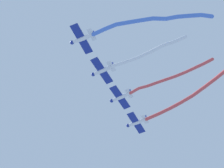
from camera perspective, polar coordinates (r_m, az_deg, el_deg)
name	(u,v)px	position (r m, az deg, el deg)	size (l,w,h in m)	color
airplane_lead	(136,122)	(91.40, 3.83, -6.00)	(5.76, 7.63, 1.88)	silver
smoke_trail_lead	(186,98)	(87.26, 11.48, -2.10)	(21.11, 10.70, 1.47)	#DB4C4C
airplane_left_wing	(120,97)	(86.16, 1.30, -2.06)	(5.80, 7.64, 1.88)	silver
smoke_trail_left_wing	(170,77)	(82.30, 9.01, 1.02)	(20.03, 5.85, 2.48)	#DB4C4C
airplane_right_wing	(102,70)	(81.08, -1.54, 2.13)	(5.79, 7.64, 1.88)	silver
smoke_trail_right_wing	(148,53)	(77.27, 5.56, 4.88)	(17.13, 4.69, 2.74)	white
airplane_slot	(82,39)	(77.22, -4.72, 7.06)	(5.71, 7.60, 1.88)	silver
smoke_trail_slot	(152,21)	(75.78, 6.29, 9.75)	(25.04, 5.16, 2.09)	#4C75DB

